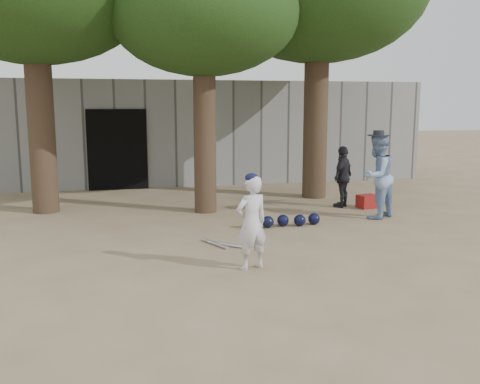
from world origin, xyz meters
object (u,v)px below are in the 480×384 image
object	(u,v)px
spectator_dark	(343,177)
red_bag	(367,201)
spectator_blue	(377,176)
boy_player	(252,223)

from	to	relation	value
spectator_dark	red_bag	size ratio (longest dim) A/B	3.33
spectator_blue	spectator_dark	world-z (taller)	spectator_blue
boy_player	spectator_blue	distance (m)	4.37
boy_player	spectator_blue	xyz separation A→B (m)	(3.39, 2.74, 0.19)
boy_player	spectator_blue	bearing A→B (deg)	-157.90
spectator_blue	red_bag	xyz separation A→B (m)	(0.33, 1.02, -0.72)
spectator_blue	red_bag	distance (m)	1.29
spectator_blue	red_bag	size ratio (longest dim) A/B	4.14
spectator_dark	red_bag	distance (m)	0.79
boy_player	spectator_dark	size ratio (longest dim) A/B	0.96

